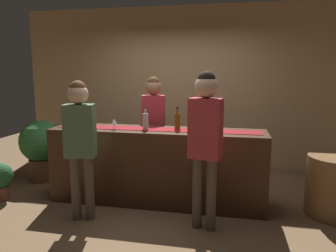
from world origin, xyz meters
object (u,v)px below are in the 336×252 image
wine_glass_near_customer (114,121)px  potted_plant_small (0,179)px  wine_bottle_amber (177,121)px  round_side_table (336,186)px  wine_glass_mid_counter (86,120)px  customer_browsing (80,136)px  wine_bottle_clear (146,121)px  bartender (154,120)px  potted_plant_tall (41,146)px  customer_sipping (205,133)px

wine_glass_near_customer → potted_plant_small: 1.79m
wine_bottle_amber → round_side_table: size_ratio=0.41×
wine_glass_mid_counter → customer_browsing: customer_browsing is taller
wine_bottle_clear → customer_browsing: bearing=-133.8°
wine_bottle_clear → wine_bottle_amber: (0.41, 0.07, 0.00)m
wine_glass_mid_counter → wine_bottle_amber: bearing=4.6°
round_side_table → bartender: bearing=167.2°
wine_glass_mid_counter → potted_plant_tall: (-1.07, 0.56, -0.54)m
round_side_table → potted_plant_small: round_side_table is taller
bartender → customer_sipping: size_ratio=0.95×
wine_glass_mid_counter → customer_sipping: 1.72m
customer_browsing → round_side_table: 3.11m
potted_plant_small → wine_glass_mid_counter: bearing=13.8°
round_side_table → potted_plant_small: 4.36m
wine_glass_mid_counter → potted_plant_small: 1.45m
wine_bottle_amber → customer_browsing: bearing=-145.5°
wine_bottle_clear → round_side_table: size_ratio=0.41×
wine_bottle_amber → potted_plant_tall: size_ratio=0.31×
wine_bottle_amber → customer_browsing: 1.23m
bartender → customer_sipping: 1.48m
wine_glass_mid_counter → potted_plant_small: bearing=-166.2°
potted_plant_small → customer_sipping: bearing=-5.3°
wine_bottle_amber → round_side_table: (1.95, 0.01, -0.74)m
customer_sipping → potted_plant_tall: customer_sipping is taller
customer_browsing → wine_bottle_clear: bearing=34.2°
round_side_table → potted_plant_small: size_ratio=1.45×
bartender → potted_plant_small: (-1.93, -0.94, -0.73)m
wine_glass_near_customer → wine_glass_mid_counter: same height
potted_plant_tall → potted_plant_small: bearing=-96.6°
wine_glass_mid_counter → bartender: bearing=40.6°
wine_bottle_clear → potted_plant_tall: size_ratio=0.31×
round_side_table → potted_plant_tall: potted_plant_tall is taller
wine_bottle_amber → potted_plant_tall: (-2.29, 0.46, -0.54)m
bartender → potted_plant_tall: bartender is taller
wine_glass_mid_counter → round_side_table: size_ratio=0.19×
customer_browsing → bartender: bearing=54.0°
customer_sipping → potted_plant_small: (-2.80, 0.26, -0.80)m
wine_glass_near_customer → round_side_table: bearing=3.0°
customer_browsing → potted_plant_small: 1.58m
customer_sipping → potted_plant_tall: 2.97m
round_side_table → wine_glass_mid_counter: bearing=-178.1°
wine_bottle_clear → customer_sipping: bearing=-35.1°
wine_glass_near_customer → round_side_table: wine_glass_near_customer is taller
wine_bottle_clear → bartender: bartender is taller
wine_bottle_clear → potted_plant_small: 2.17m
customer_browsing → potted_plant_tall: customer_browsing is taller
potted_plant_tall → wine_glass_near_customer: bearing=-22.1°
wine_bottle_clear → customer_sipping: size_ratio=0.17×
customer_sipping → customer_browsing: size_ratio=1.06×
customer_browsing → round_side_table: size_ratio=2.22×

